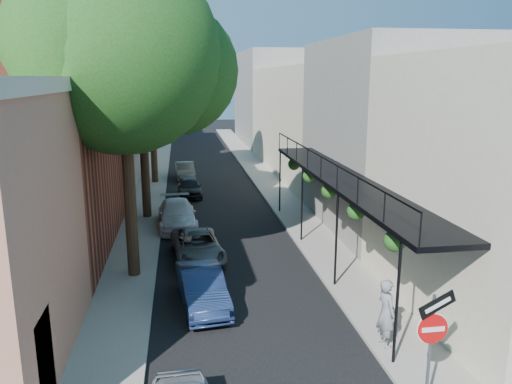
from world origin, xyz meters
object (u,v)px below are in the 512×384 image
object	(u,v)px
oak_mid	(149,81)
pedestrian	(386,313)
parked_car_f	(185,171)
oak_near	(136,59)
sign_post	(432,334)
parked_car_c	(197,246)
parked_car_e	(190,187)
parked_car_d	(177,214)
oak_far	(157,62)
parked_car_b	(202,288)

from	to	relation	value
oak_mid	pedestrian	xyz separation A→B (m)	(6.82, -14.41, -5.98)
parked_car_f	oak_near	bearing A→B (deg)	-98.55
sign_post	parked_car_c	size ratio (longest dim) A/B	0.73
sign_post	parked_car_e	world-z (taller)	sign_post
oak_near	parked_car_f	size ratio (longest dim) A/B	3.15
parked_car_d	oak_far	bearing A→B (deg)	92.62
parked_car_b	oak_far	bearing A→B (deg)	89.07
parked_car_e	sign_post	bearing A→B (deg)	-80.42
parked_car_e	parked_car_c	bearing A→B (deg)	-92.06
parked_car_b	parked_car_d	bearing A→B (deg)	88.76
parked_car_b	parked_car_f	bearing A→B (deg)	84.28
parked_car_d	parked_car_f	bearing A→B (deg)	84.23
oak_near	parked_car_d	size ratio (longest dim) A/B	2.58
oak_near	parked_car_b	bearing A→B (deg)	-57.06
parked_car_d	parked_car_e	distance (m)	6.54
parked_car_b	parked_car_e	xyz separation A→B (m)	(-0.08, 15.49, -0.04)
parked_car_f	oak_mid	bearing A→B (deg)	-102.99
oak_near	parked_car_d	world-z (taller)	oak_near
oak_near	parked_car_f	world-z (taller)	oak_near
sign_post	oak_far	bearing A→B (deg)	103.91
parked_car_d	parked_car_b	bearing A→B (deg)	-87.94
oak_near	parked_car_e	size ratio (longest dim) A/B	3.29
sign_post	parked_car_d	xyz separation A→B (m)	(-5.39, 15.25, -1.39)
parked_car_b	oak_mid	bearing A→B (deg)	93.89
parked_car_c	parked_car_d	bearing A→B (deg)	94.30
sign_post	parked_car_c	distance (m)	11.55
sign_post	oak_mid	xyz separation A→B (m)	(-6.58, 17.26, 5.02)
parked_car_b	pedestrian	distance (m)	5.90
parked_car_b	pedestrian	size ratio (longest dim) A/B	1.99
oak_far	parked_car_d	size ratio (longest dim) A/B	2.69
sign_post	parked_car_f	world-z (taller)	sign_post
sign_post	parked_car_d	distance (m)	16.23
oak_mid	pedestrian	world-z (taller)	oak_mid
parked_car_d	oak_mid	bearing A→B (deg)	117.40
oak_far	parked_car_f	distance (m)	7.91
parked_car_b	parked_car_e	bearing A→B (deg)	83.78
parked_car_c	pedestrian	size ratio (longest dim) A/B	2.15
pedestrian	oak_mid	bearing A→B (deg)	16.44
sign_post	pedestrian	size ratio (longest dim) A/B	1.56
sign_post	parked_car_e	distance (m)	22.28
parked_car_d	sign_post	bearing A→B (deg)	-73.74
oak_mid	parked_car_e	size ratio (longest dim) A/B	2.94
parked_car_e	oak_far	bearing A→B (deg)	109.94
parked_car_e	parked_car_f	world-z (taller)	parked_car_f
oak_far	pedestrian	bearing A→B (deg)	-73.93
sign_post	parked_car_f	bearing A→B (deg)	100.06
parked_car_c	parked_car_d	size ratio (longest dim) A/B	0.93
parked_car_f	pedestrian	bearing A→B (deg)	-81.49
oak_near	parked_car_e	bearing A→B (deg)	81.37
sign_post	parked_car_e	bearing A→B (deg)	102.04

